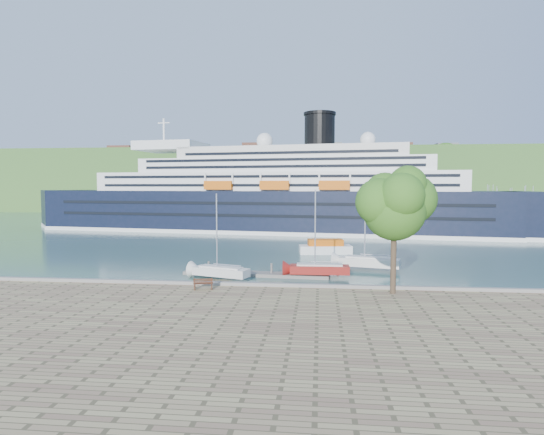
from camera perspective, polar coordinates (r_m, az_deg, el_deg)
The scene contains 11 objects.
ground at distance 41.79m, azimuth -2.80°, elevation -9.83°, with size 400.00×400.00×0.00m, color #2F554F.
far_hillside at distance 185.22m, azimuth 4.09°, elevation 4.61°, with size 400.00×50.00×24.00m, color #335E25.
quay_coping at distance 41.34m, azimuth -2.84°, elevation -8.35°, with size 220.00×0.50×0.30m, color slate.
cruise_ship at distance 98.96m, azimuth -0.91°, elevation 5.56°, with size 112.99×16.45×25.37m, color black, non-canonical shape.
park_bench at distance 40.19m, azimuth -8.63°, elevation -8.15°, with size 1.74×0.71×1.12m, color #4B2615, non-canonical shape.
promenade_tree at distance 39.01m, azimuth 15.07°, elevation -0.92°, with size 6.92×6.92×11.47m, color #31691B, non-canonical shape.
floating_pontoon at distance 50.92m, azimuth -2.08°, elevation -7.10°, with size 16.32×1.99×0.36m, color gray, non-canonical shape.
sailboat_white_near at distance 48.17m, azimuth -6.46°, elevation -2.71°, with size 6.78×1.88×8.76m, color silver, non-canonical shape.
sailboat_red at distance 49.29m, azimuth 6.01°, elevation -2.34°, with size 7.07×1.96×9.13m, color maroon, non-canonical shape.
sailboat_white_far at distance 54.32m, azimuth 12.15°, elevation -1.37°, with size 7.72×2.14×9.97m, color silver, non-canonical shape.
tender_launch at distance 67.47m, azimuth 6.71°, elevation -3.63°, with size 7.71×2.64×2.13m, color #D45B0C, non-canonical shape.
Camera 1 is at (6.24, -40.10, 9.99)m, focal length 30.00 mm.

